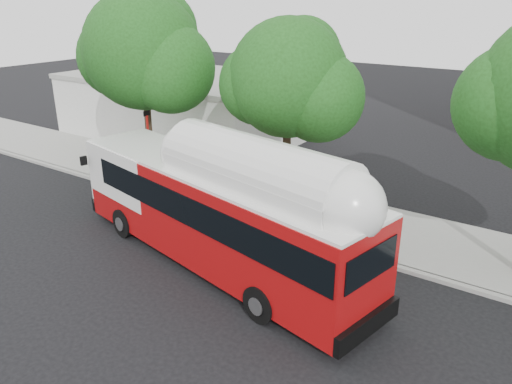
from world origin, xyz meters
TOP-DOWN VIEW (x-y plane):
  - ground at (0.00, 0.00)m, footprint 120.00×120.00m
  - sidewalk at (0.00, 6.50)m, footprint 60.00×5.00m
  - curb_strip at (0.00, 3.90)m, footprint 60.00×0.30m
  - red_curb_segment at (-3.00, 3.90)m, footprint 10.00×0.32m
  - street_tree_left at (-8.53, 5.56)m, footprint 6.67×5.80m
  - street_tree_mid at (-0.59, 6.06)m, footprint 5.75×5.00m
  - low_commercial_bldg at (-14.00, 14.00)m, footprint 16.20×10.20m
  - transit_bus at (-0.66, 0.54)m, footprint 14.48×5.55m
  - signal_pole at (-7.98, 4.47)m, footprint 0.12×0.39m

SIDE VIEW (x-z plane):
  - ground at x=0.00m, z-range 0.00..0.00m
  - sidewalk at x=0.00m, z-range 0.00..0.15m
  - curb_strip at x=0.00m, z-range 0.00..0.15m
  - red_curb_segment at x=-3.00m, z-range 0.00..0.16m
  - transit_bus at x=-0.66m, z-range -0.14..4.08m
  - signal_pole at x=-7.98m, z-range 0.05..4.22m
  - low_commercial_bldg at x=-14.00m, z-range 0.03..4.28m
  - street_tree_mid at x=-0.59m, z-range 1.60..10.22m
  - street_tree_left at x=-8.53m, z-range 1.73..11.47m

